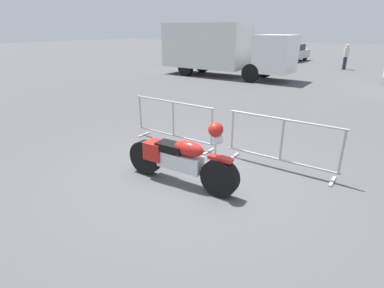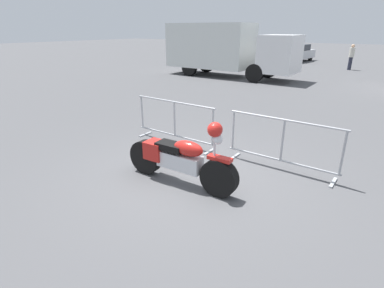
{
  "view_description": "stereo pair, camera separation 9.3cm",
  "coord_description": "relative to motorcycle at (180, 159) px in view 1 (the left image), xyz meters",
  "views": [
    {
      "loc": [
        2.88,
        -4.34,
        2.7
      ],
      "look_at": [
        -0.02,
        0.08,
        0.65
      ],
      "focal_mm": 28.0,
      "sensor_mm": 36.0,
      "label": 1
    },
    {
      "loc": [
        2.95,
        -4.29,
        2.7
      ],
      "look_at": [
        -0.02,
        0.08,
        0.65
      ],
      "focal_mm": 28.0,
      "sensor_mm": 36.0,
      "label": 2
    }
  ],
  "objects": [
    {
      "name": "motorcycle",
      "position": [
        0.0,
        0.0,
        0.0
      ],
      "size": [
        2.3,
        0.34,
        1.3
      ],
      "rotation": [
        0.0,
        0.0,
        0.02
      ],
      "color": "black",
      "rests_on": "ground"
    },
    {
      "name": "crowd_barrier_near",
      "position": [
        -1.34,
        1.61,
        0.06
      ],
      "size": [
        2.31,
        0.5,
        1.07
      ],
      "rotation": [
        0.0,
        0.0,
        -0.03
      ],
      "color": "#9EA0A5",
      "rests_on": "ground"
    },
    {
      "name": "crowd_barrier_far",
      "position": [
        1.34,
        1.61,
        0.06
      ],
      "size": [
        2.31,
        0.5,
        1.07
      ],
      "rotation": [
        0.0,
        0.0,
        -0.03
      ],
      "color": "#9EA0A5",
      "rests_on": "ground"
    },
    {
      "name": "pedestrian",
      "position": [
        0.06,
        19.67,
        0.42
      ],
      "size": [
        0.44,
        0.44,
        1.69
      ],
      "rotation": [
        0.0,
        0.0,
        2.79
      ],
      "color": "#262838",
      "rests_on": "ground"
    },
    {
      "name": "parked_car_blue",
      "position": [
        -10.82,
        23.83,
        0.22
      ],
      "size": [
        2.11,
        4.33,
        1.42
      ],
      "rotation": [
        0.0,
        0.0,
        1.47
      ],
      "color": "#284799",
      "rests_on": "ground"
    },
    {
      "name": "parked_car_maroon",
      "position": [
        -7.72,
        23.84,
        0.23
      ],
      "size": [
        2.12,
        4.35,
        1.43
      ],
      "rotation": [
        0.0,
        0.0,
        1.47
      ],
      "color": "maroon",
      "rests_on": "ground"
    },
    {
      "name": "box_truck",
      "position": [
        -5.78,
        12.16,
        1.14
      ],
      "size": [
        7.73,
        2.37,
        2.98
      ],
      "rotation": [
        0.0,
        0.0,
        -0.01
      ],
      "color": "silver",
      "rests_on": "ground"
    },
    {
      "name": "ground_plane",
      "position": [
        0.02,
        0.32,
        -0.5
      ],
      "size": [
        120.0,
        120.0,
        0.0
      ],
      "primitive_type": "plane",
      "color": "#4C4C4F"
    },
    {
      "name": "parked_car_silver",
      "position": [
        -4.62,
        23.3,
        0.22
      ],
      "size": [
        2.09,
        4.3,
        1.41
      ],
      "rotation": [
        0.0,
        0.0,
        1.47
      ],
      "color": "#B7BABF",
      "rests_on": "ground"
    }
  ]
}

